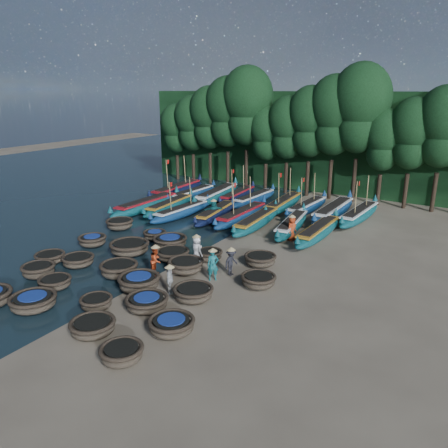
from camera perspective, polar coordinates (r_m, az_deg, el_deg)
The scene contains 62 objects.
ground at distance 27.66m, azimuth -4.71°, elevation -4.51°, with size 120.00×120.00×0.00m, color gray.
foliage_wall at distance 47.02m, azimuth 12.49°, elevation 10.45°, with size 40.00×3.00×10.00m, color black.
coracle_2 at distance 23.22m, azimuth -23.67°, elevation -9.26°, with size 2.56×2.56×0.74m.
coracle_3 at distance 20.17m, azimuth -16.77°, elevation -12.71°, with size 2.42×2.42×0.69m.
coracle_4 at distance 18.11m, azimuth -13.21°, elevation -16.10°, with size 2.00×2.00×0.69m.
coracle_5 at distance 26.89m, azimuth -23.08°, elevation -5.55°, with size 2.23×2.23×0.76m.
coracle_6 at distance 25.09m, azimuth -21.21°, elevation -7.13°, with size 1.75×1.75×0.64m.
coracle_7 at distance 22.26m, azimuth -16.35°, elevation -9.78°, with size 1.73×1.73×0.64m.
coracle_8 at distance 21.63m, azimuth -10.04°, elevation -10.04°, with size 2.39×2.39×0.70m.
coracle_9 at distance 19.58m, azimuth -6.87°, elevation -12.95°, with size 2.55×2.55×0.71m.
coracle_10 at distance 28.79m, azimuth -21.78°, elevation -4.06°, with size 2.26×2.26×0.65m.
coracle_11 at distance 27.65m, azimuth -18.51°, elevation -4.53°, with size 1.93×1.93×0.68m.
coracle_12 at distance 25.52m, azimuth -13.56°, elevation -5.72°, with size 2.60×2.60×0.83m.
coracle_13 at distance 23.62m, azimuth -11.04°, elevation -7.43°, with size 2.65×2.65×0.85m.
coracle_14 at distance 22.26m, azimuth -4.04°, elevation -8.94°, with size 2.45×2.45×0.72m.
coracle_15 at distance 30.83m, azimuth -16.81°, elevation -2.05°, with size 1.91×1.91×0.73m.
coracle_16 at distance 28.70m, azimuth -12.25°, elevation -3.01°, with size 2.99×2.99×0.85m.
coracle_17 at distance 27.33m, azimuth -6.69°, elevation -3.94°, with size 2.14×2.14×0.71m.
coracle_18 at distance 25.45m, azimuth -5.02°, elevation -5.41°, with size 2.54×2.54×0.79m.
coracle_19 at distance 23.70m, azimuth 4.52°, elevation -7.30°, with size 2.22×2.22×0.69m.
coracle_20 at distance 33.95m, azimuth -13.47°, elevation 0.03°, with size 2.28×2.28×0.80m.
coracle_21 at distance 31.21m, azimuth -9.02°, elevation -1.39°, with size 1.85×1.85×0.63m.
coracle_22 at distance 29.47m, azimuth -7.06°, elevation -2.27°, with size 2.66×2.66×0.78m.
coracle_23 at distance 27.15m, azimuth -1.92°, elevation -4.02°, with size 1.78×1.78×0.66m.
coracle_24 at distance 26.46m, azimuth 4.76°, elevation -4.61°, with size 1.96×1.96×0.70m.
long_boat_1 at distance 38.49m, azimuth -10.06°, elevation 2.48°, with size 1.63×8.94×1.57m.
long_boat_2 at distance 38.19m, azimuth -7.13°, elevation 2.39°, with size 2.09×7.82×1.38m.
long_boat_3 at distance 36.29m, azimuth -5.59°, elevation 1.63°, with size 1.78×7.63×3.25m.
long_boat_4 at distance 35.62m, azimuth -1.08°, elevation 1.42°, with size 2.36×7.65×1.36m.
long_boat_5 at distance 34.91m, azimuth 2.32°, elevation 1.14°, with size 1.50×8.24×3.50m.
long_boat_6 at distance 33.43m, azimuth 4.28°, elevation 0.36°, with size 1.85×8.11×1.43m.
long_boat_7 at distance 32.92m, azimuth 8.82°, elevation -0.11°, with size 2.42×7.75×1.38m.
long_boat_8 at distance 31.70m, azimuth 12.20°, elevation -0.95°, with size 1.48×8.09×1.42m.
long_boat_9 at distance 43.72m, azimuth -6.17°, elevation 4.43°, with size 1.98×9.12×3.88m.
long_boat_10 at distance 42.49m, azimuth -4.17°, elevation 3.96°, with size 1.67×7.53×1.33m.
long_boat_11 at distance 41.56m, azimuth -0.95°, elevation 3.86°, with size 2.47×9.07×1.60m.
long_boat_12 at distance 41.70m, azimuth 1.78°, elevation 3.76°, with size 1.86×7.63×3.25m.
long_boat_13 at distance 40.57m, azimuth 3.96°, elevation 3.34°, with size 1.74×7.60×1.34m.
long_boat_14 at distance 38.70m, azimuth 7.77°, elevation 2.63°, with size 1.93×8.43×3.59m.
long_boat_15 at distance 38.02m, azimuth 10.76°, elevation 2.16°, with size 1.85×7.89×3.36m.
long_boat_16 at distance 37.04m, azimuth 14.09°, elevation 1.67°, with size 1.75×9.16×1.61m.
long_boat_17 at distance 36.79m, azimuth 17.26°, elevation 1.22°, with size 2.00×8.39×3.57m.
fisherman_0 at distance 26.43m, azimuth -3.59°, elevation -3.32°, with size 1.03×0.85×2.01m.
fisherman_1 at distance 24.22m, azimuth -1.47°, elevation -5.18°, with size 0.77×0.76×2.00m.
fisherman_2 at distance 25.26m, azimuth -8.88°, elevation -4.62°, with size 0.89×1.00×1.91m.
fisherman_3 at distance 24.88m, azimuth 0.94°, elevation -4.91°, with size 0.73×1.10×1.80m.
fisherman_4 at distance 22.87m, azimuth -7.08°, elevation -7.10°, with size 0.76×0.98×1.74m.
fisherman_5 at distance 35.10m, azimuth -1.35°, elevation 1.82°, with size 1.42×1.55×1.93m.
fisherman_6 at distance 30.92m, azimuth 8.83°, elevation -0.44°, with size 0.70×0.95×1.97m.
tree_0 at distance 51.49m, azimuth -6.25°, elevation 12.39°, with size 3.68×3.68×8.68m.
tree_1 at distance 50.07m, azimuth -4.13°, elevation 13.09°, with size 4.09×4.09×9.65m.
tree_2 at distance 48.73m, azimuth -1.88°, elevation 13.80°, with size 4.51×4.51×10.63m.
tree_3 at distance 47.47m, azimuth 0.51°, elevation 14.54°, with size 4.92×4.92×11.60m.
tree_4 at distance 46.30m, azimuth 3.05°, elevation 15.28°, with size 5.34×5.34×12.58m.
tree_5 at distance 45.42m, azimuth 5.60°, elevation 11.78°, with size 3.68×3.68×8.68m.
tree_6 at distance 44.41m, azimuth 8.35°, elevation 12.43°, with size 4.09×4.09×9.65m.
tree_7 at distance 43.50m, azimuth 11.24°, elevation 13.09°, with size 4.51×4.51×10.63m.
tree_8 at distance 42.71m, azimuth 14.26°, elevation 13.73°, with size 4.92×4.92×11.60m.
tree_9 at distance 42.05m, azimuth 17.40°, elevation 14.36°, with size 5.34×5.34×12.58m.
tree_10 at distance 41.71m, azimuth 20.16°, elevation 10.35°, with size 3.68×3.68×8.68m.
tree_11 at distance 41.25m, azimuth 23.43°, elevation 10.88°, with size 4.09×4.09×9.65m.
tree_12 at distance 40.93m, azimuth 26.76°, elevation 11.38°, with size 4.51×4.51×10.63m.
Camera 1 is at (15.30, -20.66, 10.21)m, focal length 35.00 mm.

